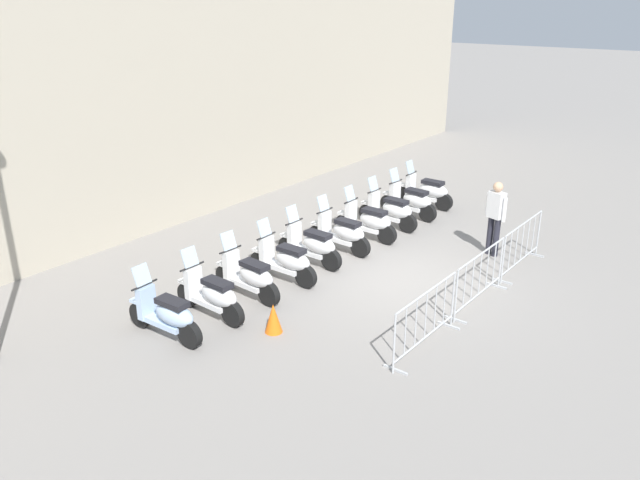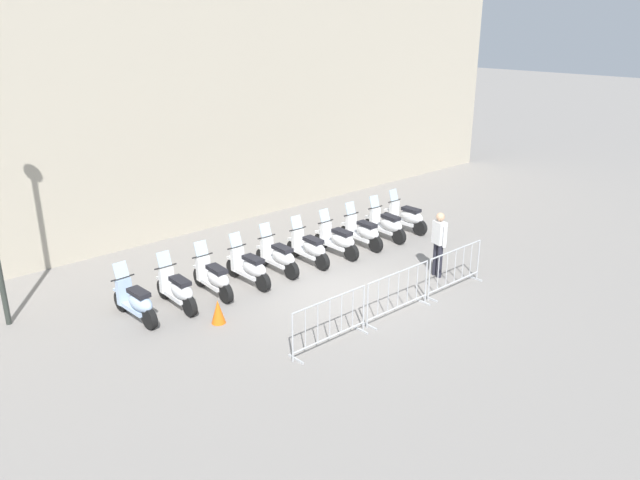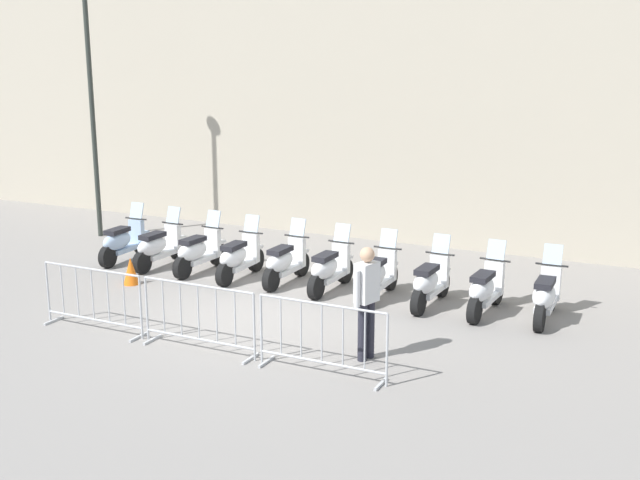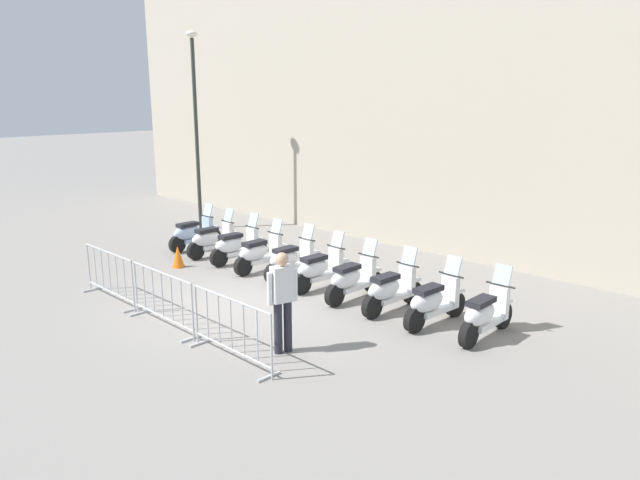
# 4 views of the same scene
# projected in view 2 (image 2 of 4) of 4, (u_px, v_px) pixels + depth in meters

# --- Properties ---
(ground_plane) EXTENTS (120.00, 120.00, 0.00)m
(ground_plane) POSITION_uv_depth(u_px,v_px,m) (344.00, 290.00, 15.63)
(ground_plane) COLOR gray
(building_facade) EXTENTS (28.10, 4.99, 10.98)m
(building_facade) POSITION_uv_depth(u_px,v_px,m) (175.00, 47.00, 18.97)
(building_facade) COLOR #B2A893
(building_facade) RESTS_ON ground
(motorcycle_0) EXTENTS (0.56, 1.72, 1.24)m
(motorcycle_0) POSITION_uv_depth(u_px,v_px,m) (136.00, 302.00, 13.95)
(motorcycle_0) COLOR black
(motorcycle_0) RESTS_ON ground
(motorcycle_1) EXTENTS (0.59, 1.72, 1.24)m
(motorcycle_1) POSITION_uv_depth(u_px,v_px,m) (177.00, 290.00, 14.55)
(motorcycle_1) COLOR black
(motorcycle_1) RESTS_ON ground
(motorcycle_2) EXTENTS (0.62, 1.72, 1.24)m
(motorcycle_2) POSITION_uv_depth(u_px,v_px,m) (214.00, 278.00, 15.21)
(motorcycle_2) COLOR black
(motorcycle_2) RESTS_ON ground
(motorcycle_3) EXTENTS (0.56, 1.73, 1.24)m
(motorcycle_3) POSITION_uv_depth(u_px,v_px,m) (250.00, 268.00, 15.80)
(motorcycle_3) COLOR black
(motorcycle_3) RESTS_ON ground
(motorcycle_4) EXTENTS (0.58, 1.73, 1.24)m
(motorcycle_4) POSITION_uv_depth(u_px,v_px,m) (279.00, 257.00, 16.51)
(motorcycle_4) COLOR black
(motorcycle_4) RESTS_ON ground
(motorcycle_5) EXTENTS (0.60, 1.72, 1.24)m
(motorcycle_5) POSITION_uv_depth(u_px,v_px,m) (309.00, 248.00, 17.10)
(motorcycle_5) COLOR black
(motorcycle_5) RESTS_ON ground
(motorcycle_6) EXTENTS (0.56, 1.73, 1.24)m
(motorcycle_6) POSITION_uv_depth(u_px,v_px,m) (338.00, 240.00, 17.70)
(motorcycle_6) COLOR black
(motorcycle_6) RESTS_ON ground
(motorcycle_7) EXTENTS (0.61, 1.72, 1.24)m
(motorcycle_7) POSITION_uv_depth(u_px,v_px,m) (363.00, 232.00, 18.34)
(motorcycle_7) COLOR black
(motorcycle_7) RESTS_ON ground
(motorcycle_8) EXTENTS (0.63, 1.72, 1.24)m
(motorcycle_8) POSITION_uv_depth(u_px,v_px,m) (386.00, 225.00, 18.97)
(motorcycle_8) COLOR black
(motorcycle_8) RESTS_ON ground
(motorcycle_9) EXTENTS (0.56, 1.73, 1.24)m
(motorcycle_9) POSITION_uv_depth(u_px,v_px,m) (407.00, 217.00, 19.67)
(motorcycle_9) COLOR black
(motorcycle_9) RESTS_ON ground
(barrier_segment_0) EXTENTS (2.00, 0.61, 1.07)m
(barrier_segment_0) POSITION_uv_depth(u_px,v_px,m) (330.00, 322.00, 12.90)
(barrier_segment_0) COLOR #B2B5B7
(barrier_segment_0) RESTS_ON ground
(barrier_segment_1) EXTENTS (2.00, 0.61, 1.07)m
(barrier_segment_1) POSITION_uv_depth(u_px,v_px,m) (398.00, 293.00, 14.21)
(barrier_segment_1) COLOR #B2B5B7
(barrier_segment_1) RESTS_ON ground
(barrier_segment_2) EXTENTS (2.00, 0.61, 1.07)m
(barrier_segment_2) POSITION_uv_depth(u_px,v_px,m) (455.00, 270.00, 15.52)
(barrier_segment_2) COLOR #B2B5B7
(barrier_segment_2) RESTS_ON ground
(officer_near_row_end) EXTENTS (0.34, 0.52, 1.73)m
(officer_near_row_end) POSITION_uv_depth(u_px,v_px,m) (439.00, 241.00, 16.15)
(officer_near_row_end) COLOR #23232D
(officer_near_row_end) RESTS_ON ground
(traffic_cone) EXTENTS (0.32, 0.32, 0.55)m
(traffic_cone) POSITION_uv_depth(u_px,v_px,m) (218.00, 312.00, 13.91)
(traffic_cone) COLOR orange
(traffic_cone) RESTS_ON ground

